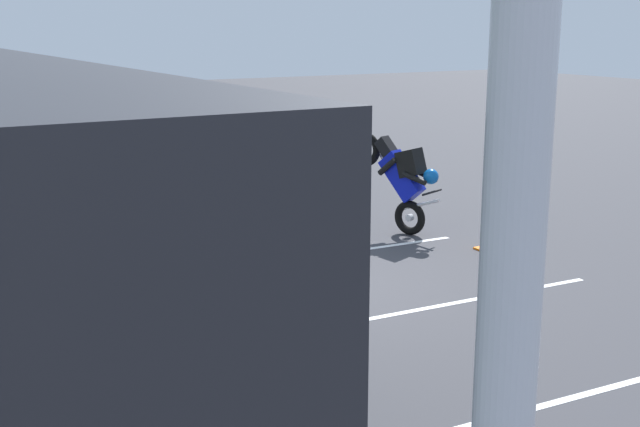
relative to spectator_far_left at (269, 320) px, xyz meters
The scene contains 13 objects.
ground_plane 4.48m from the spectator_far_left, 27.27° to the right, with size 80.00×80.00×0.00m, color #38383D.
spectator_far_left is the anchor object (origin of this frame).
spectator_left 1.19m from the spectator_far_left, 14.02° to the right, with size 0.58×0.35×1.80m.
spectator_centre 2.55m from the spectator_far_left, ahead, with size 0.58×0.35×1.73m.
spectator_right 3.83m from the spectator_far_left, ahead, with size 0.58×0.37×1.71m.
spectator_far_right 4.96m from the spectator_far_left, ahead, with size 0.58×0.35×1.80m.
parked_motorcycle_silver 5.95m from the spectator_far_left, ahead, with size 2.04×0.66×0.99m.
stunt_motorcycle 7.45m from the spectator_far_left, 43.89° to the right, with size 1.85×0.99×1.82m.
traffic_cone 6.91m from the spectator_far_left, 57.12° to the right, with size 0.34×0.34×0.63m.
bay_line_a 3.68m from the spectator_far_left, 103.19° to the right, with size 0.30×4.30×0.01m.
bay_line_b 4.10m from the spectator_far_left, 59.89° to the right, with size 0.33×4.91×0.01m.
bay_line_c 5.97m from the spectator_far_left, 35.65° to the right, with size 0.31×4.55×0.01m.
bay_line_d 8.37m from the spectator_far_left, 24.36° to the right, with size 0.30×4.44×0.01m.
Camera 1 is at (-9.79, 4.89, 3.56)m, focal length 46.00 mm.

